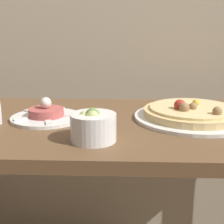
{
  "coord_description": "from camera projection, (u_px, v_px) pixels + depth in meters",
  "views": [
    {
      "loc": [
        0.02,
        -0.61,
        1.04
      ],
      "look_at": [
        -0.01,
        0.26,
        0.81
      ],
      "focal_mm": 50.0,
      "sensor_mm": 36.0,
      "label": 1
    }
  ],
  "objects": [
    {
      "name": "small_bowl",
      "position": [
        93.0,
        125.0,
        0.77
      ],
      "size": [
        0.12,
        0.12,
        0.08
      ],
      "color": "white",
      "rests_on": "dining_table"
    },
    {
      "name": "pizza_plate",
      "position": [
        192.0,
        114.0,
        0.97
      ],
      "size": [
        0.36,
        0.36,
        0.07
      ],
      "color": "white",
      "rests_on": "dining_table"
    },
    {
      "name": "tartare_plate",
      "position": [
        46.0,
        115.0,
        0.97
      ],
      "size": [
        0.22,
        0.22,
        0.07
      ],
      "color": "white",
      "rests_on": "dining_table"
    },
    {
      "name": "dining_table",
      "position": [
        116.0,
        156.0,
        0.99
      ],
      "size": [
        1.41,
        0.62,
        0.77
      ],
      "color": "brown",
      "rests_on": "ground_plane"
    }
  ]
}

